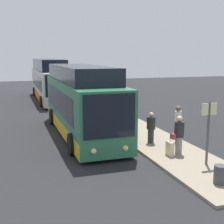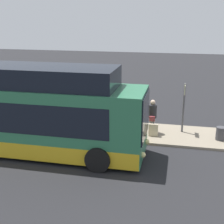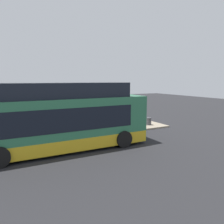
# 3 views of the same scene
# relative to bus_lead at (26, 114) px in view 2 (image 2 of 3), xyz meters

# --- Properties ---
(ground) EXTENTS (80.00, 80.00, 0.00)m
(ground) POSITION_rel_bus_lead_xyz_m (0.06, 0.17, -1.77)
(ground) COLOR #232326
(platform) EXTENTS (20.00, 2.87, 0.12)m
(platform) POSITION_rel_bus_lead_xyz_m (0.06, 3.21, -1.71)
(platform) COLOR gray
(platform) RESTS_ON ground
(bus_lead) EXTENTS (10.57, 2.82, 3.92)m
(bus_lead) POSITION_rel_bus_lead_xyz_m (0.00, 0.00, 0.00)
(bus_lead) COLOR #2D704C
(bus_lead) RESTS_ON ground
(passenger_boarding) EXTENTS (0.58, 0.60, 1.85)m
(passenger_boarding) POSITION_rel_bus_lead_xyz_m (3.43, 4.28, -0.63)
(passenger_boarding) COLOR silver
(passenger_boarding) RESTS_ON platform
(passenger_waiting) EXTENTS (0.57, 0.57, 1.57)m
(passenger_waiting) POSITION_rel_bus_lead_xyz_m (3.29, 2.83, -0.82)
(passenger_waiting) COLOR #2D2D33
(passenger_waiting) RESTS_ON platform
(passenger_with_bags) EXTENTS (0.46, 0.62, 1.74)m
(passenger_with_bags) POSITION_rel_bus_lead_xyz_m (5.33, 3.23, -0.72)
(passenger_with_bags) COLOR gray
(passenger_with_bags) RESTS_ON platform
(suitcase) EXTENTS (0.47, 0.18, 0.87)m
(suitcase) POSITION_rel_bus_lead_xyz_m (5.45, 2.73, -1.33)
(suitcase) COLOR beige
(suitcase) RESTS_ON platform
(sign_post) EXTENTS (0.10, 0.68, 2.57)m
(sign_post) POSITION_rel_bus_lead_xyz_m (6.86, 3.64, -0.03)
(sign_post) COLOR #4C4C51
(sign_post) RESTS_ON platform
(trash_bin) EXTENTS (0.44, 0.44, 0.65)m
(trash_bin) POSITION_rel_bus_lead_xyz_m (8.69, 2.92, -1.32)
(trash_bin) COLOR #3F3F44
(trash_bin) RESTS_ON platform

